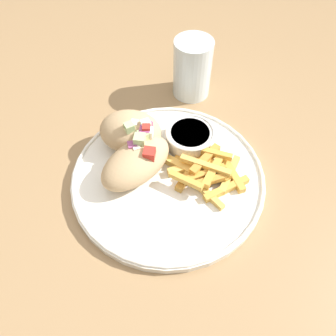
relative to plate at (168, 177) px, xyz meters
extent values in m
plane|color=#4C4238|center=(-0.02, 0.02, -0.76)|extent=(10.00, 10.00, 0.00)
cube|color=#9E7A51|center=(-0.02, 0.02, -0.03)|extent=(1.30, 1.30, 0.04)
cylinder|color=#9E7A51|center=(-0.60, 0.61, -0.40)|extent=(0.06, 0.06, 0.71)
cylinder|color=#9E7A51|center=(0.56, 0.61, -0.40)|extent=(0.06, 0.06, 0.71)
cylinder|color=white|center=(0.00, 0.00, 0.00)|extent=(0.32, 0.32, 0.01)
torus|color=white|center=(0.00, 0.00, 0.01)|extent=(0.31, 0.31, 0.01)
ellipsoid|color=tan|center=(-0.05, 0.00, 0.03)|extent=(0.14, 0.14, 0.05)
cube|color=#A34C84|center=(-0.06, 0.02, 0.05)|extent=(0.02, 0.02, 0.01)
cube|color=white|center=(-0.03, 0.04, 0.06)|extent=(0.02, 0.02, 0.01)
cube|color=silver|center=(-0.05, 0.01, 0.05)|extent=(0.01, 0.01, 0.01)
cube|color=red|center=(-0.03, 0.00, 0.05)|extent=(0.02, 0.02, 0.02)
cube|color=#B7D693|center=(-0.04, 0.02, 0.06)|extent=(0.02, 0.02, 0.02)
cube|color=#B7D693|center=(-0.04, 0.04, 0.06)|extent=(0.02, 0.02, 0.02)
cube|color=#A34C84|center=(-0.04, 0.04, 0.06)|extent=(0.02, 0.02, 0.02)
ellipsoid|color=tan|center=(-0.06, 0.07, 0.04)|extent=(0.12, 0.10, 0.06)
cube|color=white|center=(-0.06, 0.06, 0.06)|extent=(0.01, 0.01, 0.01)
cube|color=#A34C84|center=(-0.03, 0.06, 0.06)|extent=(0.01, 0.01, 0.01)
cube|color=silver|center=(-0.04, 0.06, 0.06)|extent=(0.02, 0.02, 0.02)
cube|color=red|center=(-0.04, 0.05, 0.07)|extent=(0.01, 0.01, 0.01)
cube|color=#B7D693|center=(-0.06, 0.05, 0.07)|extent=(0.02, 0.02, 0.01)
cube|color=#E5B251|center=(0.01, 0.02, 0.01)|extent=(0.07, 0.05, 0.01)
cube|color=#E5B251|center=(0.04, 0.01, 0.01)|extent=(0.08, 0.04, 0.01)
cube|color=gold|center=(0.06, 0.02, 0.01)|extent=(0.05, 0.06, 0.01)
cube|color=#E5B251|center=(0.07, -0.04, 0.01)|extent=(0.04, 0.05, 0.01)
cube|color=#E5B251|center=(0.10, 0.00, 0.01)|extent=(0.04, 0.07, 0.01)
cube|color=gold|center=(0.09, -0.03, 0.01)|extent=(0.08, 0.05, 0.01)
cube|color=gold|center=(0.05, 0.02, 0.01)|extent=(0.07, 0.04, 0.01)
cube|color=gold|center=(0.10, 0.00, 0.01)|extent=(0.04, 0.07, 0.01)
cube|color=gold|center=(0.05, 0.02, 0.01)|extent=(0.07, 0.04, 0.01)
cube|color=gold|center=(0.03, 0.00, 0.01)|extent=(0.05, 0.07, 0.01)
cube|color=gold|center=(0.06, 0.02, 0.02)|extent=(0.05, 0.06, 0.01)
cube|color=gold|center=(0.07, 0.00, 0.02)|extent=(0.04, 0.06, 0.01)
cube|color=#E5B251|center=(0.06, 0.00, 0.03)|extent=(0.08, 0.04, 0.01)
cube|color=gold|center=(0.06, -0.01, 0.02)|extent=(0.07, 0.04, 0.01)
cube|color=gold|center=(0.03, -0.03, 0.03)|extent=(0.06, 0.04, 0.01)
cube|color=gold|center=(0.07, 0.02, 0.02)|extent=(0.06, 0.07, 0.01)
cube|color=gold|center=(0.07, -0.02, 0.02)|extent=(0.06, 0.03, 0.01)
cube|color=gold|center=(0.07, 0.03, 0.03)|extent=(0.08, 0.03, 0.01)
cylinder|color=white|center=(0.04, 0.07, 0.02)|extent=(0.08, 0.08, 0.03)
cylinder|color=white|center=(0.04, 0.07, 0.03)|extent=(0.07, 0.07, 0.01)
torus|color=white|center=(0.04, 0.07, 0.04)|extent=(0.08, 0.08, 0.00)
cylinder|color=silver|center=(0.04, 0.22, 0.05)|extent=(0.07, 0.07, 0.12)
cylinder|color=silver|center=(0.04, 0.22, 0.03)|extent=(0.07, 0.07, 0.07)
camera|label=1|loc=(0.01, -0.31, 0.45)|focal=35.00mm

